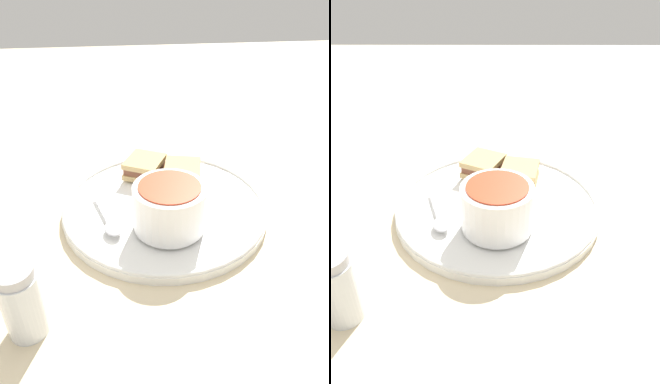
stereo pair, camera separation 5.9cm
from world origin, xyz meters
TOP-DOWN VIEW (x-y plane):
  - ground_plane at (0.00, 0.00)m, footprint 2.40×2.40m
  - plate at (0.00, 0.00)m, footprint 0.32×0.32m
  - soup_bowl at (0.06, 0.00)m, footprint 0.10×0.10m
  - spoon at (0.06, -0.08)m, footprint 0.11×0.05m
  - sandwich_half_near at (-0.06, 0.04)m, footprint 0.08×0.07m
  - sandwich_half_far at (-0.09, -0.02)m, footprint 0.09×0.08m
  - salt_shaker at (0.21, -0.18)m, footprint 0.04×0.04m

SIDE VIEW (x-z plane):
  - ground_plane at x=0.00m, z-range 0.00..0.00m
  - plate at x=0.00m, z-range 0.00..0.02m
  - spoon at x=0.06m, z-range 0.02..0.03m
  - sandwich_half_near at x=-0.06m, z-range 0.02..0.05m
  - sandwich_half_far at x=-0.09m, z-range 0.02..0.05m
  - salt_shaker at x=0.21m, z-range 0.00..0.09m
  - soup_bowl at x=0.06m, z-range 0.02..0.09m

